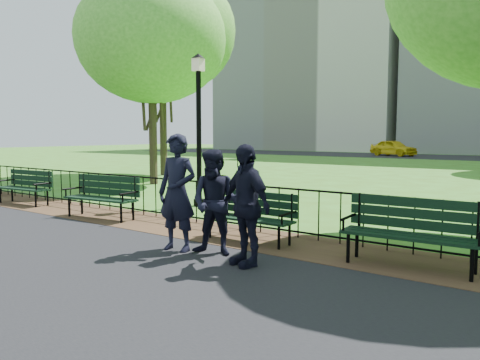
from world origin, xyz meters
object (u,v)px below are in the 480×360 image
Objects in this scene: park_bench_left_a at (104,192)px; lamppost at (199,124)px; tree_mid_w at (162,32)px; person_mid at (215,202)px; person_right at (246,205)px; park_bench_main at (239,208)px; taxi at (393,148)px; park_bench_left_b at (26,183)px; tree_near_w at (151,39)px; park_bench_right_a at (412,225)px; person_left at (177,192)px.

lamppost is (0.51, 2.60, 1.53)m from park_bench_left_a.
person_mid is (10.82, -9.60, -5.53)m from tree_mid_w.
tree_mid_w is 16.09m from person_right.
park_bench_main is 1.03× the size of person_mid.
park_bench_left_a is at bearing -151.52° from taxi.
lamppost is at bearing 27.59° from park_bench_left_b.
lamppost reaches higher than taxi.
tree_mid_w reaches higher than park_bench_main.
lamppost reaches higher than person_right.
tree_near_w reaches higher than park_bench_left_b.
tree_mid_w reaches higher than tree_near_w.
tree_mid_w reaches higher than person_right.
taxi is (-4.96, 30.64, -1.41)m from lamppost.
park_bench_right_a is at bearing -5.81° from park_bench_left_a.
tree_near_w is (-4.40, 5.65, 4.69)m from park_bench_left_a.
taxi is (-7.78, 34.39, -0.24)m from person_left.
tree_near_w is 0.83× the size of tree_mid_w.
park_bench_right_a is 6.76m from lamppost.
park_bench_right_a is at bearing -32.37° from tree_mid_w.
person_mid is at bearing -46.07° from lamppost.
lamppost is at bearing 118.58° from person_left.
park_bench_left_a is 0.46× the size of taxi.
tree_mid_w reaches higher than park_bench_right_a.
tree_mid_w is 25.40m from taxi.
park_bench_main is 0.41× the size of taxi.
lamppost is 4.83m from person_left.
person_left is 1.36m from person_right.
park_bench_main is 1.08m from person_mid.
park_bench_left_b is 0.45× the size of lamppost.
person_left is at bearing -162.65° from person_right.
tree_mid_w is at bearing 122.05° from park_bench_left_a.
park_bench_left_b is at bearing -79.28° from tree_near_w.
park_bench_main is 2.91m from park_bench_right_a.
taxi is at bearing 91.14° from park_bench_left_a.
park_bench_left_b reaches higher than park_bench_main.
park_bench_left_b is at bearing 155.67° from person_mid.
park_bench_left_a is 0.99× the size of park_bench_right_a.
person_left reaches higher than taxi.
park_bench_right_a is at bearing 1.73° from park_bench_main.
lamppost reaches higher than park_bench_right_a.
person_mid is at bearing -176.41° from person_right.
person_left is 0.46× the size of taxi.
tree_near_w is (-4.91, 3.05, 3.16)m from lamppost.
lamppost is 2.40× the size of person_mid.
park_bench_main is 10.92m from tree_near_w.
lamppost reaches higher than park_bench_main.
park_bench_right_a is 0.25× the size of tree_near_w.
lamppost is 10.39m from tree_mid_w.
person_right is (9.08, -6.85, -4.41)m from tree_near_w.
person_left is (2.82, -3.75, -1.18)m from lamppost.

